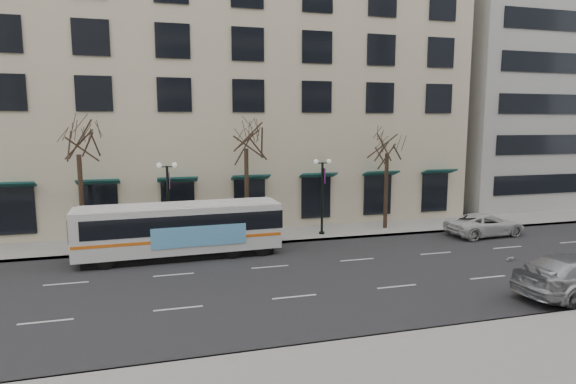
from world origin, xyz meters
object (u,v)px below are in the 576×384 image
object	(u,v)px
tree_far_left	(78,138)
white_pickup	(485,224)
tree_far_right	(387,140)
city_bus	(181,228)
lamp_post_right	(322,193)
lamp_post_left	(168,199)
tree_far_mid	(246,134)

from	to	relation	value
tree_far_left	white_pickup	distance (m)	26.65
tree_far_right	city_bus	distance (m)	15.52
tree_far_right	lamp_post_right	distance (m)	6.11
tree_far_right	lamp_post_left	bearing A→B (deg)	-177.71
tree_far_right	lamp_post_left	world-z (taller)	tree_far_right
tree_far_left	city_bus	bearing A→B (deg)	-30.87
tree_far_left	tree_far_mid	xyz separation A→B (m)	(10.00, 0.00, 0.21)
lamp_post_left	tree_far_right	bearing A→B (deg)	2.29
tree_far_mid	lamp_post_left	world-z (taller)	tree_far_mid
lamp_post_left	white_pickup	distance (m)	21.05
white_pickup	city_bus	bearing A→B (deg)	85.79
lamp_post_left	city_bus	distance (m)	3.08
tree_far_left	lamp_post_right	size ratio (longest dim) A/B	1.60
tree_far_left	lamp_post_right	world-z (taller)	tree_far_left
city_bus	tree_far_left	bearing A→B (deg)	147.01
tree_far_left	lamp_post_left	distance (m)	6.29
lamp_post_left	lamp_post_right	xyz separation A→B (m)	(10.00, 0.00, 0.00)
tree_far_mid	city_bus	size ratio (longest dim) A/B	0.75
city_bus	white_pickup	size ratio (longest dim) A/B	2.10
tree_far_right	lamp_post_right	size ratio (longest dim) A/B	1.55
city_bus	lamp_post_right	bearing A→B (deg)	14.18
tree_far_mid	tree_far_left	bearing A→B (deg)	-180.00
tree_far_mid	lamp_post_left	size ratio (longest dim) A/B	1.64
lamp_post_left	white_pickup	size ratio (longest dim) A/B	0.96
tree_far_mid	lamp_post_right	world-z (taller)	tree_far_mid
city_bus	white_pickup	xyz separation A→B (m)	(20.15, -0.02, -0.93)
tree_far_left	city_bus	xyz separation A→B (m)	(5.60, -3.35, -5.02)
tree_far_mid	city_bus	world-z (taller)	tree_far_mid
white_pickup	tree_far_mid	bearing A→B (deg)	73.78
tree_far_mid	white_pickup	distance (m)	17.25
city_bus	tree_far_mid	bearing A→B (deg)	35.19
tree_far_mid	tree_far_right	bearing A→B (deg)	-0.00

